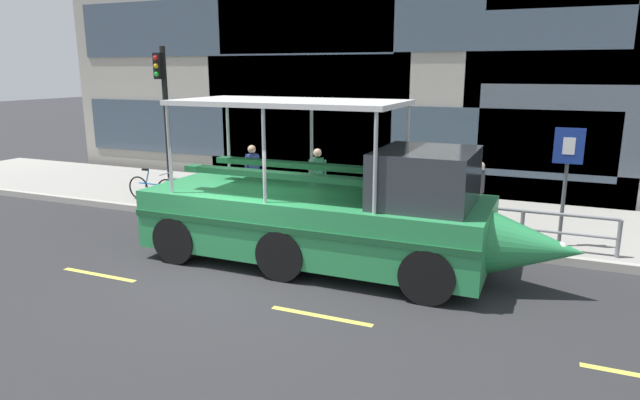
# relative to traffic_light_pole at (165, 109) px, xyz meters

# --- Properties ---
(ground_plane) EXTENTS (120.00, 120.00, 0.00)m
(ground_plane) POSITION_rel_traffic_light_pole_xyz_m (4.74, -4.07, -2.86)
(ground_plane) COLOR #2B2B2D
(sidewalk) EXTENTS (32.00, 4.80, 0.18)m
(sidewalk) POSITION_rel_traffic_light_pole_xyz_m (4.74, 1.53, -2.77)
(sidewalk) COLOR #99968E
(sidewalk) RESTS_ON ground_plane
(curb_edge) EXTENTS (32.00, 0.18, 0.18)m
(curb_edge) POSITION_rel_traffic_light_pole_xyz_m (4.74, -0.96, -2.77)
(curb_edge) COLOR #B2ADA3
(curb_edge) RESTS_ON ground_plane
(lane_centreline) EXTENTS (25.80, 0.12, 0.01)m
(lane_centreline) POSITION_rel_traffic_light_pole_xyz_m (4.74, -5.25, -2.86)
(lane_centreline) COLOR #DBD64C
(lane_centreline) RESTS_ON ground_plane
(curb_guardrail) EXTENTS (11.41, 0.09, 0.84)m
(curb_guardrail) POSITION_rel_traffic_light_pole_xyz_m (6.18, -0.62, -2.11)
(curb_guardrail) COLOR gray
(curb_guardrail) RESTS_ON sidewalk
(traffic_light_pole) EXTENTS (0.24, 0.46, 4.45)m
(traffic_light_pole) POSITION_rel_traffic_light_pole_xyz_m (0.00, 0.00, 0.00)
(traffic_light_pole) COLOR black
(traffic_light_pole) RESTS_ON sidewalk
(parking_sign) EXTENTS (0.60, 0.12, 2.61)m
(parking_sign) POSITION_rel_traffic_light_pole_xyz_m (10.73, -0.27, -0.91)
(parking_sign) COLOR #4C4F54
(parking_sign) RESTS_ON sidewalk
(leaned_bicycle) EXTENTS (1.74, 0.46, 0.96)m
(leaned_bicycle) POSITION_rel_traffic_light_pole_xyz_m (-0.36, -0.34, -2.30)
(leaned_bicycle) COLOR black
(leaned_bicycle) RESTS_ON sidewalk
(duck_tour_boat) EXTENTS (8.85, 2.58, 3.38)m
(duck_tour_boat) POSITION_rel_traffic_light_pole_xyz_m (6.48, -2.90, -1.76)
(duck_tour_boat) COLOR #2D9351
(duck_tour_boat) RESTS_ON ground_plane
(pedestrian_near_bow) EXTENTS (0.23, 0.45, 1.59)m
(pedestrian_near_bow) POSITION_rel_traffic_light_pole_xyz_m (8.82, 0.85, -1.72)
(pedestrian_near_bow) COLOR black
(pedestrian_near_bow) RESTS_ON sidewalk
(pedestrian_mid_left) EXTENTS (0.41, 0.26, 1.51)m
(pedestrian_mid_left) POSITION_rel_traffic_light_pole_xyz_m (6.69, 0.62, -1.77)
(pedestrian_mid_left) COLOR black
(pedestrian_mid_left) RESTS_ON sidewalk
(pedestrian_mid_right) EXTENTS (0.48, 0.26, 1.70)m
(pedestrian_mid_right) POSITION_rel_traffic_light_pole_xyz_m (4.51, 0.69, -1.65)
(pedestrian_mid_right) COLOR #1E2338
(pedestrian_mid_right) RESTS_ON sidewalk
(pedestrian_near_stern) EXTENTS (0.31, 0.45, 1.71)m
(pedestrian_near_stern) POSITION_rel_traffic_light_pole_xyz_m (2.53, 0.55, -1.65)
(pedestrian_near_stern) COLOR black
(pedestrian_near_stern) RESTS_ON sidewalk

